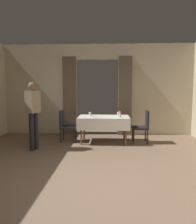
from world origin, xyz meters
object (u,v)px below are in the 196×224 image
Objects in this scene: plate_mid_c at (95,117)px; flower_vase_mid at (120,114)px; chair_mid_left at (66,124)px; glass_mid_b at (90,114)px; person_waiter_by_doorway at (33,110)px; dining_table_mid at (104,120)px; glass_mid_d at (118,114)px; chair_mid_right at (143,125)px.

flower_vase_mid is at bearing 0.10° from plate_mid_c.
chair_mid_left reaches higher than plate_mid_c.
glass_mid_b is 0.53× the size of plate_mid_c.
chair_mid_left is 0.54× the size of person_waiter_by_doorway.
dining_table_mid is 1.57× the size of chair_mid_left.
glass_mid_d reaches higher than plate_mid_c.
dining_table_mid is at bearing -15.49° from glass_mid_b.
plate_mid_c reaches higher than dining_table_mid.
flower_vase_mid is 1.62× the size of glass_mid_b.
glass_mid_b is 1.70m from person_waiter_by_doorway.
flower_vase_mid is (1.57, -0.18, 0.33)m from chair_mid_left.
flower_vase_mid is (-0.66, -0.14, 0.33)m from chair_mid_right.
flower_vase_mid is 0.90m from glass_mid_b.
dining_table_mid is 13.38× the size of glass_mid_d.
chair_mid_right is 1.55m from glass_mid_b.
chair_mid_right is 3.04m from person_waiter_by_doorway.
flower_vase_mid is 0.40m from glass_mid_d.
person_waiter_by_doorway reaches higher than glass_mid_b.
chair_mid_left is at bearing 179.07° from chair_mid_right.
glass_mid_d is at bearing 8.11° from chair_mid_left.
flower_vase_mid is at bearing -6.42° from chair_mid_left.
person_waiter_by_doorway is at bearing -161.38° from flower_vase_mid.
chair_mid_right is 5.08× the size of flower_vase_mid.
person_waiter_by_doorway is at bearing -153.70° from plate_mid_c.
glass_mid_b is at bearing 119.79° from plate_mid_c.
plate_mid_c is (0.15, -0.27, -0.05)m from glass_mid_b.
person_waiter_by_doorway reaches higher than glass_mid_d.
chair_mid_left is at bearing 173.58° from flower_vase_mid.
plate_mid_c is (-1.37, -0.14, 0.24)m from chair_mid_right.
dining_table_mid is at bearing -1.04° from chair_mid_left.
chair_mid_left is at bearing -171.89° from glass_mid_d.
glass_mid_b is 0.32m from plate_mid_c.
chair_mid_left is (-1.12, 0.02, -0.13)m from dining_table_mid.
chair_mid_right is 4.38× the size of plate_mid_c.
plate_mid_c is at bearing -60.21° from glass_mid_b.
flower_vase_mid is 0.71m from plate_mid_c.
chair_mid_left is 1.61m from flower_vase_mid.
glass_mid_d is (-0.70, 0.25, 0.29)m from chair_mid_right.
plate_mid_c is (-0.70, -0.00, -0.09)m from flower_vase_mid.
flower_vase_mid is at bearing -17.38° from glass_mid_b.
dining_table_mid is 0.32m from plate_mid_c.
chair_mid_right is 8.51× the size of glass_mid_d.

